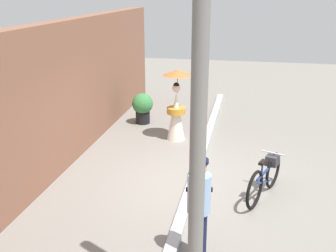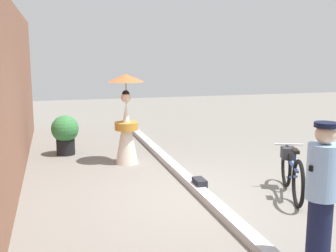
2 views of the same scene
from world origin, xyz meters
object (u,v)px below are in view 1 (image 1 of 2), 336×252
utility_pole (198,132)px  bicycle_near_officer (265,176)px  backpack_on_pavement (198,172)px  person_officer (199,208)px  person_with_parasol (176,106)px  potted_plant_by_door (143,106)px

utility_pole → bicycle_near_officer: bearing=-16.0°
backpack_on_pavement → person_officer: bearing=-172.7°
person_officer → utility_pole: (-1.07, -0.10, 1.54)m
person_officer → person_with_parasol: person_with_parasol is taller
utility_pole → potted_plant_by_door: bearing=19.7°
person_officer → backpack_on_pavement: bearing=7.3°
person_with_parasol → potted_plant_by_door: size_ratio=2.07×
bicycle_near_officer → backpack_on_pavement: (0.58, 1.38, -0.30)m
person_with_parasol → backpack_on_pavement: bearing=-157.6°
person_officer → utility_pole: utility_pole is taller
person_with_parasol → utility_pole: (-5.93, -1.32, 1.47)m
bicycle_near_officer → person_officer: bearing=154.7°
potted_plant_by_door → utility_pole: size_ratio=0.19×
person_officer → utility_pole: bearing=-174.8°
person_officer → backpack_on_pavement: person_officer is taller
backpack_on_pavement → bicycle_near_officer: bearing=-112.9°
bicycle_near_officer → person_with_parasol: size_ratio=0.86×
bicycle_near_officer → potted_plant_by_door: (3.85, 3.47, 0.10)m
person_officer → bicycle_near_officer: bearing=-25.3°
person_with_parasol → backpack_on_pavement: size_ratio=5.77×
person_with_parasol → bicycle_near_officer: bearing=-140.2°
bicycle_near_officer → person_officer: (-2.16, 1.02, 0.44)m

